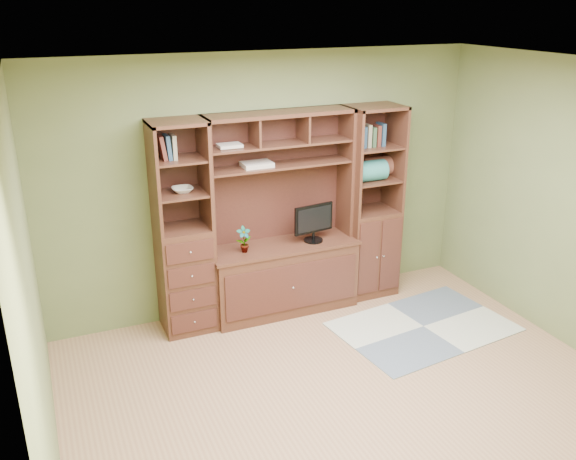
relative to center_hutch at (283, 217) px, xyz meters
name	(u,v)px	position (x,y,z in m)	size (l,w,h in m)	color
room	(367,256)	(-0.07, -1.73, 0.28)	(4.60, 4.10, 2.64)	tan
center_hutch	(283,217)	(0.00, 0.00, 0.00)	(1.54, 0.53, 2.05)	#4A2619
left_tower	(183,230)	(-1.00, 0.04, 0.00)	(0.50, 0.45, 2.05)	#4A2619
right_tower	(371,203)	(1.02, 0.04, 0.00)	(0.55, 0.45, 2.05)	#4A2619
rug	(423,327)	(1.13, -0.90, -1.02)	(1.67, 1.11, 0.01)	#989C9D
monitor	(314,216)	(0.32, -0.03, -0.03)	(0.44, 0.20, 0.54)	black
orchid	(244,240)	(-0.43, -0.03, -0.16)	(0.14, 0.09, 0.27)	#A45637
magazines	(257,164)	(-0.23, 0.09, 0.54)	(0.29, 0.21, 0.04)	beige
bowl	(182,190)	(-0.98, 0.04, 0.39)	(0.19, 0.19, 0.05)	beige
blanket_teal	(368,171)	(0.95, -0.01, 0.37)	(0.37, 0.21, 0.21)	#2F7B76
blanket_red	(378,166)	(1.14, 0.12, 0.37)	(0.37, 0.20, 0.20)	brown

